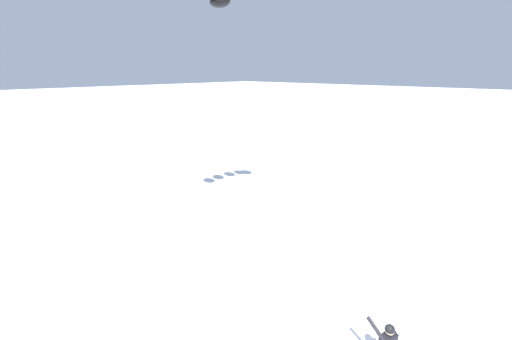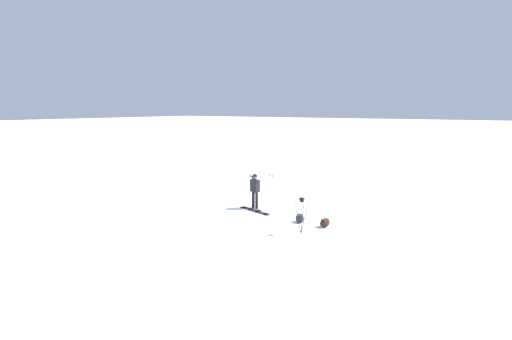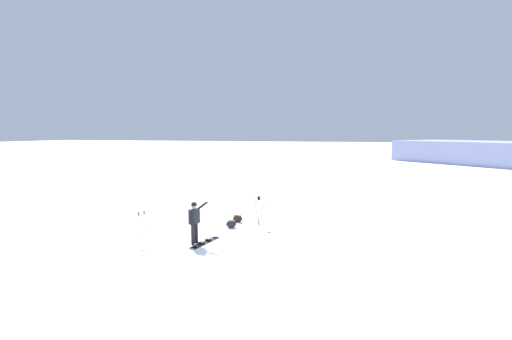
{
  "view_description": "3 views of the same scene",
  "coord_description": "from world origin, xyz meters",
  "px_view_note": "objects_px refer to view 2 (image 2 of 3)",
  "views": [
    {
      "loc": [
        2.36,
        -5.67,
        7.17
      ],
      "look_at": [
        -3.31,
        0.46,
        4.57
      ],
      "focal_mm": 22.61,
      "sensor_mm": 36.0,
      "label": 1
    },
    {
      "loc": [
        -11.65,
        -7.1,
        4.53
      ],
      "look_at": [
        -0.99,
        -0.33,
        2.17
      ],
      "focal_mm": 22.88,
      "sensor_mm": 36.0,
      "label": 2
    },
    {
      "loc": [
        -5.16,
        12.88,
        4.3
      ],
      "look_at": [
        -1.65,
        -0.1,
        2.85
      ],
      "focal_mm": 24.66,
      "sensor_mm": 36.0,
      "label": 3
    }
  ],
  "objects_px": {
    "gear_bag_small": "(300,218)",
    "ski_poles": "(271,182)",
    "camera_tripod": "(302,208)",
    "snowboard": "(255,210)",
    "gear_bag_large": "(325,223)",
    "snowboarder": "(255,187)"
  },
  "relations": [
    {
      "from": "gear_bag_large",
      "to": "snowboarder",
      "type": "bearing_deg",
      "value": 81.11
    },
    {
      "from": "snowboarder",
      "to": "gear_bag_small",
      "type": "distance_m",
      "value": 2.75
    },
    {
      "from": "gear_bag_large",
      "to": "ski_poles",
      "type": "distance_m",
      "value": 4.81
    },
    {
      "from": "snowboarder",
      "to": "gear_bag_large",
      "type": "bearing_deg",
      "value": -98.89
    },
    {
      "from": "gear_bag_small",
      "to": "ski_poles",
      "type": "bearing_deg",
      "value": 47.39
    },
    {
      "from": "gear_bag_small",
      "to": "snowboarder",
      "type": "bearing_deg",
      "value": 76.74
    },
    {
      "from": "camera_tripod",
      "to": "ski_poles",
      "type": "height_order",
      "value": "camera_tripod"
    },
    {
      "from": "gear_bag_large",
      "to": "camera_tripod",
      "type": "height_order",
      "value": "camera_tripod"
    },
    {
      "from": "gear_bag_large",
      "to": "gear_bag_small",
      "type": "relative_size",
      "value": 1.0
    },
    {
      "from": "ski_poles",
      "to": "snowboarder",
      "type": "bearing_deg",
      "value": -170.19
    },
    {
      "from": "gear_bag_small",
      "to": "ski_poles",
      "type": "xyz_separation_m",
      "value": [
        2.68,
        2.91,
        0.63
      ]
    },
    {
      "from": "snowboard",
      "to": "camera_tripod",
      "type": "distance_m",
      "value": 3.4
    },
    {
      "from": "snowboarder",
      "to": "snowboard",
      "type": "height_order",
      "value": "snowboarder"
    },
    {
      "from": "snowboard",
      "to": "camera_tripod",
      "type": "xyz_separation_m",
      "value": [
        -1.41,
        -2.94,
        0.96
      ]
    },
    {
      "from": "gear_bag_small",
      "to": "ski_poles",
      "type": "relative_size",
      "value": 0.46
    },
    {
      "from": "snowboard",
      "to": "ski_poles",
      "type": "distance_m",
      "value": 2.6
    },
    {
      "from": "gear_bag_large",
      "to": "gear_bag_small",
      "type": "xyz_separation_m",
      "value": [
        -0.04,
        1.06,
        0.01
      ]
    },
    {
      "from": "gear_bag_small",
      "to": "ski_poles",
      "type": "height_order",
      "value": "ski_poles"
    },
    {
      "from": "snowboard",
      "to": "camera_tripod",
      "type": "relative_size",
      "value": 1.27
    },
    {
      "from": "snowboard",
      "to": "gear_bag_large",
      "type": "height_order",
      "value": "gear_bag_large"
    },
    {
      "from": "camera_tripod",
      "to": "gear_bag_large",
      "type": "bearing_deg",
      "value": -21.61
    },
    {
      "from": "camera_tripod",
      "to": "ski_poles",
      "type": "bearing_deg",
      "value": 42.47
    }
  ]
}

